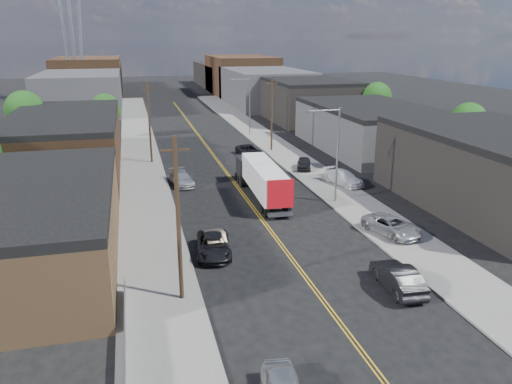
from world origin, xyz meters
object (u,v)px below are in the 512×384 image
semi_truck (260,177)px  car_right_lot_b (344,178)px  car_right_oncoming (398,277)px  car_right_lot_c (304,163)px  car_ahead_truck (249,151)px  car_right_lot_a (392,226)px  car_left_c (214,245)px  car_left_d (181,178)px  car_left_b (216,242)px

semi_truck → car_right_lot_b: (9.50, 1.49, -1.16)m
car_right_oncoming → car_right_lot_c: bearing=-94.5°
car_right_oncoming → car_right_lot_b: bearing=-101.8°
car_ahead_truck → car_right_oncoming: bearing=-96.7°
car_right_lot_a → car_ahead_truck: 30.20m
car_left_c → car_right_lot_c: bearing=62.4°
car_right_lot_a → car_right_lot_c: bearing=72.9°
car_right_lot_c → car_left_d: bearing=-150.4°
car_right_lot_c → car_ahead_truck: 9.95m
semi_truck → car_left_c: size_ratio=2.67×
car_left_d → car_right_lot_c: 14.94m
car_left_b → car_right_lot_a: 13.99m
semi_truck → car_right_lot_c: 11.51m
car_left_c → car_left_d: (-0.38, 18.43, -0.00)m
car_left_d → car_right_lot_a: car_right_lot_a is taller
car_right_lot_b → car_right_lot_c: car_right_lot_b is taller
car_left_b → car_ahead_truck: 30.79m
car_left_b → car_right_oncoming: size_ratio=0.83×
car_left_d → car_right_lot_a: (14.62, -18.43, 0.14)m
semi_truck → car_left_c: bearing=-116.2°
car_left_c → car_ahead_truck: car_left_c is taller
car_left_c → car_right_lot_b: car_right_lot_b is taller
car_right_lot_a → car_right_lot_c: (0.10, 21.03, -0.03)m
car_right_lot_a → car_ahead_truck: bearing=81.7°
car_left_b → car_left_d: bearing=91.3°
car_left_d → car_ahead_truck: (10.14, 11.44, -0.01)m
car_left_c → car_right_lot_b: 21.41m
car_left_c → car_left_d: bearing=97.9°
car_left_c → car_right_lot_c: car_right_lot_c is taller
car_right_lot_a → car_ahead_truck: size_ratio=1.01×
car_right_lot_a → car_right_lot_b: 14.08m
semi_truck → car_left_c: (-6.76, -12.44, -1.32)m
car_left_c → car_right_oncoming: (10.26, -7.98, 0.10)m
car_left_c → car_left_d: size_ratio=1.05×
car_right_lot_c → car_left_c: bearing=-104.7°
car_right_oncoming → car_left_c: bearing=-34.4°
car_right_lot_a → car_left_d: bearing=111.6°
car_left_d → car_right_lot_c: bearing=3.3°
car_left_c → car_right_oncoming: 13.00m
semi_truck → car_left_b: bearing=-116.4°
car_right_oncoming → car_ahead_truck: bearing=-85.7°
car_right_oncoming → car_right_lot_a: 8.92m
car_left_c → car_right_lot_a: 14.24m
car_right_lot_b → car_left_d: bearing=149.1°
car_left_b → car_right_lot_b: bearing=39.1°
car_left_d → car_right_lot_a: size_ratio=0.97×
car_ahead_truck → semi_truck: bearing=-107.3°
car_right_oncoming → car_right_lot_c: car_right_oncoming is taller
car_left_d → car_right_lot_b: size_ratio=0.98×
car_right_lot_c → car_right_oncoming: bearing=-78.4°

